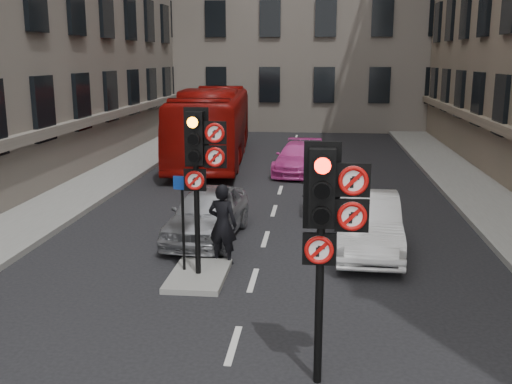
% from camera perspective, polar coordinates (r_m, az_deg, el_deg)
% --- Properties ---
extents(pavement_left, '(3.00, 50.00, 0.16)m').
position_cam_1_polar(pavement_left, '(21.43, -17.63, -0.33)').
color(pavement_left, gray).
rests_on(pavement_left, ground).
extents(pavement_right, '(3.00, 50.00, 0.16)m').
position_cam_1_polar(pavement_right, '(20.51, 22.45, -1.28)').
color(pavement_right, gray).
rests_on(pavement_right, ground).
extents(centre_island, '(1.20, 2.00, 0.12)m').
position_cam_1_polar(centre_island, '(13.21, -5.51, -7.92)').
color(centre_island, gray).
rests_on(centre_island, ground).
extents(signal_near, '(0.91, 0.40, 3.58)m').
position_cam_1_polar(signal_near, '(8.37, 6.83, -2.07)').
color(signal_near, black).
rests_on(signal_near, ground).
extents(signal_far, '(0.91, 0.40, 3.58)m').
position_cam_1_polar(signal_far, '(12.50, -5.39, 3.45)').
color(signal_far, black).
rests_on(signal_far, centre_island).
extents(car_silver, '(2.00, 4.18, 1.38)m').
position_cam_1_polar(car_silver, '(15.81, -4.66, -2.02)').
color(car_silver, '#A3A5AA').
rests_on(car_silver, ground).
extents(car_white, '(1.62, 4.32, 1.41)m').
position_cam_1_polar(car_white, '(15.01, 10.58, -2.95)').
color(car_white, white).
rests_on(car_white, ground).
extents(car_pink, '(2.18, 4.44, 1.24)m').
position_cam_1_polar(car_pink, '(24.83, 4.07, 3.24)').
color(car_pink, '#DB40A4').
rests_on(car_pink, ground).
extents(bus_red, '(3.67, 12.05, 3.31)m').
position_cam_1_polar(bus_red, '(27.69, -4.19, 6.38)').
color(bus_red, maroon).
rests_on(bus_red, ground).
extents(motorcycle, '(0.71, 1.84, 1.08)m').
position_cam_1_polar(motorcycle, '(18.55, 5.05, -0.30)').
color(motorcycle, black).
rests_on(motorcycle, ground).
extents(motorcyclist, '(0.77, 0.60, 1.89)m').
position_cam_1_polar(motorcyclist, '(13.80, -3.20, -3.09)').
color(motorcyclist, black).
rests_on(motorcyclist, ground).
extents(info_sign, '(0.36, 0.13, 2.11)m').
position_cam_1_polar(info_sign, '(13.01, -7.01, -1.71)').
color(info_sign, black).
rests_on(info_sign, centre_island).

